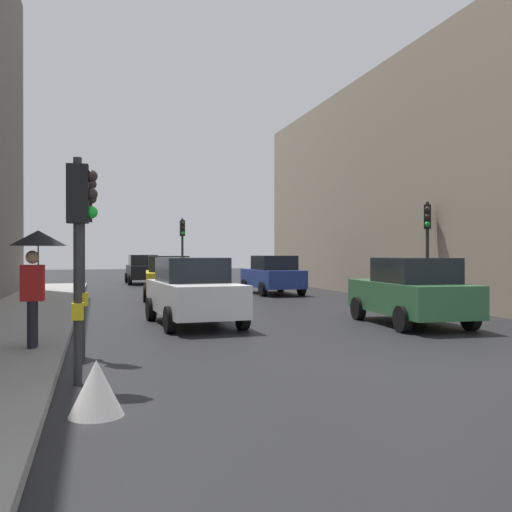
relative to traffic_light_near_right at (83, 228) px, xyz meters
name	(u,v)px	position (x,y,z in m)	size (l,w,h in m)	color
ground_plane	(435,367)	(5.65, -2.43, -2.33)	(120.00, 120.00, 0.00)	black
sidewalk_kerb	(7,331)	(-1.76, 3.57, -2.25)	(2.88, 40.00, 0.16)	gray
building_facade_right	(479,189)	(17.61, 12.73, 2.54)	(12.00, 26.54, 9.76)	gray
traffic_light_near_right	(83,228)	(0.00, 0.00, 0.00)	(0.45, 0.34, 3.38)	#2D2D2D
traffic_light_near_left	(79,228)	(0.00, -2.24, -0.09)	(0.43, 0.25, 3.25)	#2D2D2D
traffic_light_far_median	(182,240)	(4.66, 20.11, 0.24)	(0.25, 0.43, 3.73)	#2D2D2D
traffic_light_mid_street	(427,235)	(11.30, 6.94, 0.19)	(0.37, 0.44, 3.66)	#2D2D2D
car_blue_van	(273,275)	(8.01, 14.54, -1.46)	(2.16, 4.27, 1.76)	navy
car_white_compact	(193,291)	(2.68, 4.22, -1.46)	(2.26, 4.32, 1.76)	silver
car_dark_suv	(143,269)	(2.96, 24.98, -1.46)	(2.08, 4.23, 1.76)	black
car_yellow_taxi	(168,277)	(3.06, 12.95, -1.46)	(2.28, 4.33, 1.76)	yellow
car_green_estate	(411,291)	(8.17, 2.64, -1.46)	(2.18, 4.28, 1.76)	#2D6038
pedestrian_with_umbrella	(36,255)	(-0.82, 0.36, -0.49)	(1.00, 1.00, 2.14)	black
warning_sign_triangle	(96,388)	(0.23, -3.96, -2.01)	(0.64, 0.64, 0.65)	silver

